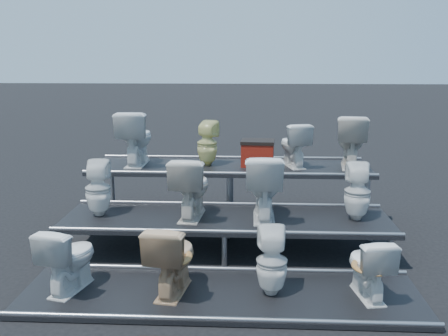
{
  "coord_description": "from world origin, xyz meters",
  "views": [
    {
      "loc": [
        0.28,
        -6.14,
        2.5
      ],
      "look_at": [
        -0.03,
        0.1,
        1.09
      ],
      "focal_mm": 40.0,
      "sensor_mm": 36.0,
      "label": 1
    }
  ],
  "objects_px": {
    "toilet_3": "(369,266)",
    "toilet_6": "(264,186)",
    "toilet_0": "(69,258)",
    "toilet_11": "(351,141)",
    "toilet_9": "(207,143)",
    "toilet_5": "(191,187)",
    "toilet_10": "(294,145)",
    "red_crate": "(258,154)",
    "toilet_2": "(272,261)",
    "toilet_8": "(136,138)",
    "toilet_7": "(357,192)",
    "toilet_1": "(172,257)",
    "toilet_4": "(98,188)"
  },
  "relations": [
    {
      "from": "toilet_2",
      "to": "toilet_11",
      "type": "bearing_deg",
      "value": -117.14
    },
    {
      "from": "toilet_3",
      "to": "toilet_10",
      "type": "relative_size",
      "value": 0.99
    },
    {
      "from": "toilet_3",
      "to": "toilet_6",
      "type": "xyz_separation_m",
      "value": [
        -1.05,
        1.3,
        0.49
      ]
    },
    {
      "from": "toilet_2",
      "to": "toilet_9",
      "type": "relative_size",
      "value": 1.06
    },
    {
      "from": "toilet_6",
      "to": "red_crate",
      "type": "relative_size",
      "value": 1.77
    },
    {
      "from": "toilet_6",
      "to": "toilet_9",
      "type": "height_order",
      "value": "toilet_9"
    },
    {
      "from": "toilet_11",
      "to": "toilet_9",
      "type": "bearing_deg",
      "value": 7.76
    },
    {
      "from": "toilet_6",
      "to": "toilet_11",
      "type": "distance_m",
      "value": 1.9
    },
    {
      "from": "toilet_5",
      "to": "toilet_10",
      "type": "relative_size",
      "value": 1.2
    },
    {
      "from": "toilet_5",
      "to": "toilet_7",
      "type": "distance_m",
      "value": 2.11
    },
    {
      "from": "toilet_11",
      "to": "toilet_10",
      "type": "bearing_deg",
      "value": 7.76
    },
    {
      "from": "toilet_10",
      "to": "toilet_11",
      "type": "relative_size",
      "value": 0.84
    },
    {
      "from": "toilet_7",
      "to": "toilet_6",
      "type": "bearing_deg",
      "value": 6.32
    },
    {
      "from": "toilet_0",
      "to": "toilet_3",
      "type": "relative_size",
      "value": 1.08
    },
    {
      "from": "toilet_4",
      "to": "toilet_10",
      "type": "xyz_separation_m",
      "value": [
        2.62,
        1.3,
        0.37
      ]
    },
    {
      "from": "toilet_1",
      "to": "toilet_9",
      "type": "height_order",
      "value": "toilet_9"
    },
    {
      "from": "toilet_11",
      "to": "toilet_7",
      "type": "bearing_deg",
      "value": 91.26
    },
    {
      "from": "toilet_4",
      "to": "toilet_6",
      "type": "height_order",
      "value": "toilet_6"
    },
    {
      "from": "toilet_0",
      "to": "toilet_11",
      "type": "height_order",
      "value": "toilet_11"
    },
    {
      "from": "toilet_3",
      "to": "toilet_4",
      "type": "height_order",
      "value": "toilet_4"
    },
    {
      "from": "toilet_6",
      "to": "toilet_5",
      "type": "bearing_deg",
      "value": 0.43
    },
    {
      "from": "toilet_10",
      "to": "toilet_0",
      "type": "bearing_deg",
      "value": 30.67
    },
    {
      "from": "toilet_4",
      "to": "red_crate",
      "type": "distance_m",
      "value": 2.47
    },
    {
      "from": "toilet_8",
      "to": "toilet_3",
      "type": "bearing_deg",
      "value": 139.49
    },
    {
      "from": "toilet_5",
      "to": "toilet_11",
      "type": "distance_m",
      "value": 2.64
    },
    {
      "from": "toilet_4",
      "to": "toilet_11",
      "type": "xyz_separation_m",
      "value": [
        3.47,
        1.3,
        0.43
      ]
    },
    {
      "from": "toilet_5",
      "to": "toilet_7",
      "type": "relative_size",
      "value": 1.1
    },
    {
      "from": "toilet_11",
      "to": "toilet_3",
      "type": "bearing_deg",
      "value": 91.59
    },
    {
      "from": "toilet_8",
      "to": "toilet_9",
      "type": "relative_size",
      "value": 1.22
    },
    {
      "from": "toilet_5",
      "to": "toilet_9",
      "type": "xyz_separation_m",
      "value": [
        0.1,
        1.3,
        0.34
      ]
    },
    {
      "from": "toilet_2",
      "to": "red_crate",
      "type": "distance_m",
      "value": 2.7
    },
    {
      "from": "toilet_9",
      "to": "toilet_4",
      "type": "bearing_deg",
      "value": 60.77
    },
    {
      "from": "toilet_6",
      "to": "toilet_10",
      "type": "xyz_separation_m",
      "value": [
        0.48,
        1.3,
        0.31
      ]
    },
    {
      "from": "toilet_2",
      "to": "toilet_10",
      "type": "distance_m",
      "value": 2.75
    },
    {
      "from": "toilet_0",
      "to": "toilet_10",
      "type": "distance_m",
      "value": 3.73
    },
    {
      "from": "toilet_0",
      "to": "toilet_10",
      "type": "bearing_deg",
      "value": -120.22
    },
    {
      "from": "red_crate",
      "to": "toilet_2",
      "type": "bearing_deg",
      "value": -83.11
    },
    {
      "from": "toilet_0",
      "to": "toilet_5",
      "type": "bearing_deg",
      "value": -117.14
    },
    {
      "from": "toilet_6",
      "to": "toilet_10",
      "type": "distance_m",
      "value": 1.42
    },
    {
      "from": "toilet_5",
      "to": "toilet_10",
      "type": "bearing_deg",
      "value": -132.04
    },
    {
      "from": "red_crate",
      "to": "toilet_11",
      "type": "bearing_deg",
      "value": 3.43
    },
    {
      "from": "toilet_1",
      "to": "toilet_5",
      "type": "xyz_separation_m",
      "value": [
        0.05,
        1.3,
        0.42
      ]
    },
    {
      "from": "toilet_5",
      "to": "toilet_11",
      "type": "height_order",
      "value": "toilet_11"
    },
    {
      "from": "toilet_10",
      "to": "red_crate",
      "type": "xyz_separation_m",
      "value": [
        -0.54,
        0.02,
        -0.16
      ]
    },
    {
      "from": "toilet_9",
      "to": "toilet_11",
      "type": "xyz_separation_m",
      "value": [
        2.15,
        0.0,
        0.06
      ]
    },
    {
      "from": "toilet_1",
      "to": "toilet_7",
      "type": "xyz_separation_m",
      "value": [
        2.16,
        1.3,
        0.38
      ]
    },
    {
      "from": "toilet_1",
      "to": "toilet_3",
      "type": "distance_m",
      "value": 2.03
    },
    {
      "from": "toilet_5",
      "to": "toilet_10",
      "type": "height_order",
      "value": "toilet_10"
    },
    {
      "from": "toilet_0",
      "to": "toilet_4",
      "type": "height_order",
      "value": "toilet_4"
    },
    {
      "from": "toilet_5",
      "to": "toilet_4",
      "type": "bearing_deg",
      "value": 5.31
    }
  ]
}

